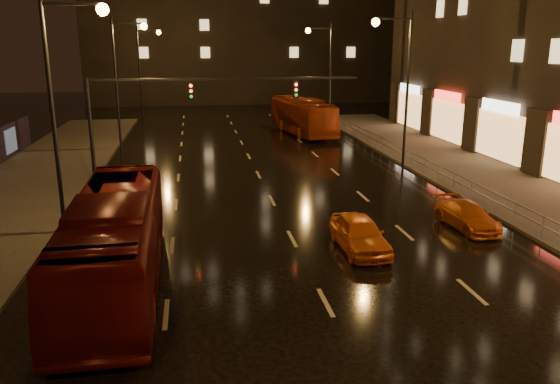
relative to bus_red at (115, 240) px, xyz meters
The scene contains 8 objects.
ground 15.22m from the bus_red, 63.80° to the left, with size 140.00×140.00×0.00m, color black.
sidewalk_right 21.99m from the bus_red, 23.03° to the left, with size 7.00×70.00×0.15m, color #38332D.
traffic_signal 14.03m from the bus_red, 83.19° to the left, with size 15.31×0.32×6.20m.
railing_right 20.49m from the bus_red, 34.45° to the left, with size 0.05×56.00×1.00m.
bus_red is the anchor object (origin of this frame).
bus_curb 33.98m from the bus_red, 68.08° to the left, with size 2.73×11.69×3.26m, color #9F350F.
taxi_near 9.34m from the bus_red, 11.59° to the left, with size 1.64×4.07×1.39m, color orange.
taxi_far 15.20m from the bus_red, 14.44° to the left, with size 1.59×3.90×1.13m, color #D36013.
Camera 1 is at (-3.93, -11.46, 7.94)m, focal length 35.00 mm.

